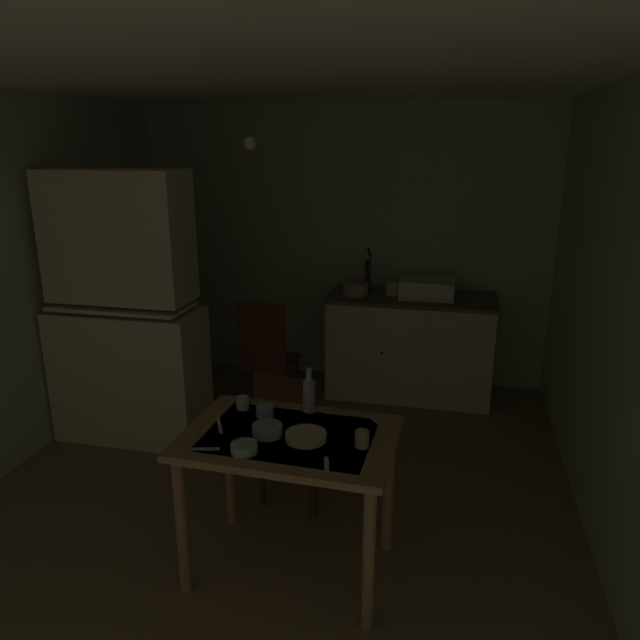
# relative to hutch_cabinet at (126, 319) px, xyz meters

# --- Properties ---
(ground_plane) EXTENTS (5.01, 5.01, 0.00)m
(ground_plane) POSITION_rel_hutch_cabinet_xyz_m (1.26, -0.46, -0.91)
(ground_plane) COLOR #856F54
(wall_back) EXTENTS (3.72, 0.10, 2.43)m
(wall_back) POSITION_rel_hutch_cabinet_xyz_m (1.26, 1.60, 0.31)
(wall_back) COLOR #B3C6B1
(wall_back) RESTS_ON ground
(wall_right) EXTENTS (0.10, 4.11, 2.43)m
(wall_right) POSITION_rel_hutch_cabinet_xyz_m (3.12, -0.46, 0.31)
(wall_right) COLOR #B0C5AC
(wall_right) RESTS_ON ground
(ceiling_slab) EXTENTS (3.72, 4.11, 0.10)m
(ceiling_slab) POSITION_rel_hutch_cabinet_xyz_m (1.26, -0.46, 1.57)
(ceiling_slab) COLOR silver
(hutch_cabinet) EXTENTS (1.06, 0.47, 1.94)m
(hutch_cabinet) POSITION_rel_hutch_cabinet_xyz_m (0.00, 0.00, 0.00)
(hutch_cabinet) COLOR beige
(hutch_cabinet) RESTS_ON ground
(counter_cabinet) EXTENTS (1.39, 0.64, 0.87)m
(counter_cabinet) POSITION_rel_hutch_cabinet_xyz_m (1.93, 1.23, -0.47)
(counter_cabinet) COLOR beige
(counter_cabinet) RESTS_ON ground
(sink_basin) EXTENTS (0.44, 0.34, 0.15)m
(sink_basin) POSITION_rel_hutch_cabinet_xyz_m (2.05, 1.23, 0.04)
(sink_basin) COLOR white
(sink_basin) RESTS_ON counter_cabinet
(hand_pump) EXTENTS (0.05, 0.27, 0.39)m
(hand_pump) POSITION_rel_hutch_cabinet_xyz_m (1.54, 1.27, 0.13)
(hand_pump) COLOR #232328
(hand_pump) RESTS_ON counter_cabinet
(mixing_bowl_counter) EXTENTS (0.22, 0.22, 0.10)m
(mixing_bowl_counter) POSITION_rel_hutch_cabinet_xyz_m (1.46, 1.18, 0.02)
(mixing_bowl_counter) COLOR tan
(mixing_bowl_counter) RESTS_ON counter_cabinet
(stoneware_crock) EXTENTS (0.12, 0.12, 0.12)m
(stoneware_crock) POSITION_rel_hutch_cabinet_xyz_m (1.77, 1.22, 0.02)
(stoneware_crock) COLOR beige
(stoneware_crock) RESTS_ON counter_cabinet
(dining_table) EXTENTS (1.05, 0.73, 0.76)m
(dining_table) POSITION_rel_hutch_cabinet_xyz_m (1.53, -1.16, -0.26)
(dining_table) COLOR #A47D56
(dining_table) RESTS_ON ground
(chair_far_side) EXTENTS (0.47, 0.47, 0.86)m
(chair_far_side) POSITION_rel_hutch_cabinet_xyz_m (1.39, -0.57, -0.44)
(chair_far_side) COLOR #48301E
(chair_far_side) RESTS_ON ground
(chair_by_counter) EXTENTS (0.41, 0.41, 0.96)m
(chair_by_counter) POSITION_rel_hutch_cabinet_xyz_m (0.87, 0.54, -0.41)
(chair_by_counter) COLOR #4A2B22
(chair_by_counter) RESTS_ON ground
(serving_bowl_wide) EXTENTS (0.20, 0.20, 0.03)m
(serving_bowl_wide) POSITION_rel_hutch_cabinet_xyz_m (1.62, -1.19, -0.13)
(serving_bowl_wide) COLOR beige
(serving_bowl_wide) RESTS_ON dining_table
(soup_bowl_small) EXTENTS (0.15, 0.15, 0.05)m
(soup_bowl_small) POSITION_rel_hutch_cabinet_xyz_m (1.43, -1.19, -0.12)
(soup_bowl_small) COLOR #9EB2C6
(soup_bowl_small) RESTS_ON dining_table
(sauce_dish) EXTENTS (0.12, 0.12, 0.04)m
(sauce_dish) POSITION_rel_hutch_cabinet_xyz_m (1.37, -1.37, -0.12)
(sauce_dish) COLOR #ADD1C1
(sauce_dish) RESTS_ON dining_table
(mug_tall) EXTENTS (0.07, 0.07, 0.08)m
(mug_tall) POSITION_rel_hutch_cabinet_xyz_m (1.89, -1.20, -0.10)
(mug_tall) COLOR tan
(mug_tall) RESTS_ON dining_table
(teacup_mint) EXTENTS (0.07, 0.07, 0.07)m
(teacup_mint) POSITION_rel_hutch_cabinet_xyz_m (1.21, -0.93, -0.11)
(teacup_mint) COLOR white
(teacup_mint) RESTS_ON dining_table
(teacup_cream) EXTENTS (0.09, 0.09, 0.06)m
(teacup_cream) POSITION_rel_hutch_cabinet_xyz_m (1.35, -0.99, -0.12)
(teacup_cream) COLOR #9EB2C6
(teacup_cream) RESTS_ON dining_table
(glass_bottle) EXTENTS (0.06, 0.06, 0.24)m
(glass_bottle) POSITION_rel_hutch_cabinet_xyz_m (1.56, -0.89, -0.05)
(glass_bottle) COLOR #B7BCC1
(glass_bottle) RESTS_ON dining_table
(table_knife) EXTENTS (0.10, 0.18, 0.00)m
(table_knife) POSITION_rel_hutch_cabinet_xyz_m (1.16, -1.14, -0.14)
(table_knife) COLOR silver
(table_knife) RESTS_ON dining_table
(teaspoon_near_bowl) EXTENTS (0.05, 0.13, 0.00)m
(teaspoon_near_bowl) POSITION_rel_hutch_cabinet_xyz_m (1.76, -1.39, -0.14)
(teaspoon_near_bowl) COLOR beige
(teaspoon_near_bowl) RESTS_ON dining_table
(teaspoon_by_cup) EXTENTS (0.09, 0.11, 0.00)m
(teaspoon_by_cup) POSITION_rel_hutch_cabinet_xyz_m (1.91, -0.92, -0.14)
(teaspoon_by_cup) COLOR beige
(teaspoon_by_cup) RESTS_ON dining_table
(serving_spoon) EXTENTS (0.14, 0.05, 0.00)m
(serving_spoon) POSITION_rel_hutch_cabinet_xyz_m (1.19, -1.38, -0.14)
(serving_spoon) COLOR beige
(serving_spoon) RESTS_ON dining_table
(pendant_bulb) EXTENTS (0.08, 0.08, 0.08)m
(pendant_bulb) POSITION_rel_hutch_cabinet_xyz_m (1.01, -0.12, 1.19)
(pendant_bulb) COLOR #F9EFCC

